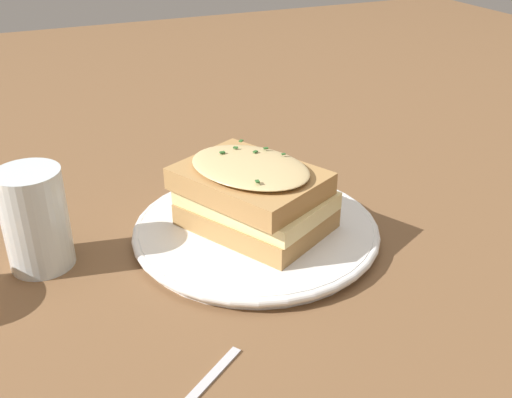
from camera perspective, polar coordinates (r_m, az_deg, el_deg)
name	(u,v)px	position (r m, az deg, el deg)	size (l,w,h in m)	color
ground_plane	(255,245)	(0.65, -0.07, -4.37)	(2.40, 2.40, 0.00)	brown
dinner_plate	(256,230)	(0.66, 0.00, -3.00)	(0.27, 0.27, 0.02)	white
sandwich	(255,195)	(0.64, -0.13, 0.40)	(0.18, 0.17, 0.08)	#B2844C
water_glass	(35,219)	(0.63, -20.28, -1.83)	(0.06, 0.06, 0.11)	silver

